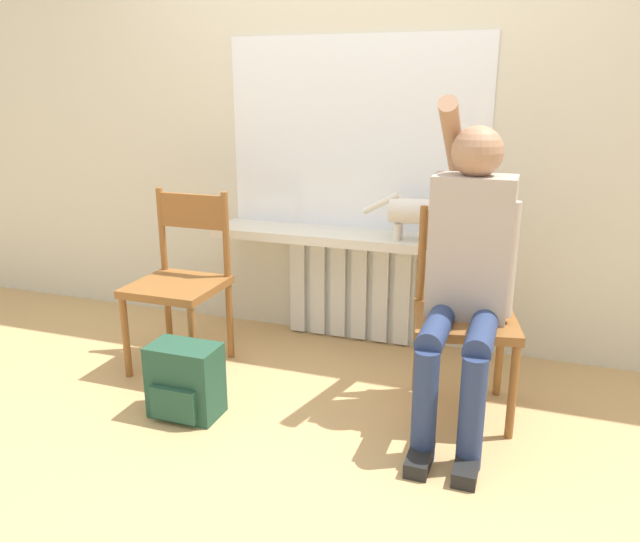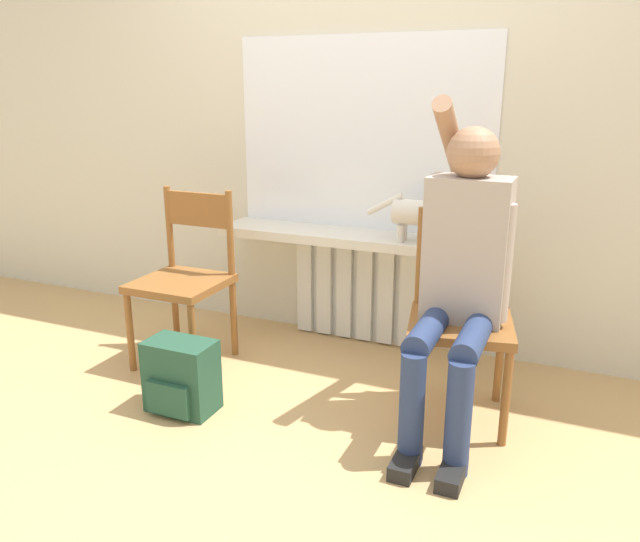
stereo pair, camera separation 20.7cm
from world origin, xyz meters
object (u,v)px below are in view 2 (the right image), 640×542
object	(u,v)px
chair_left	(185,276)
cat	(426,214)
person	(462,268)
chair_right	(461,315)
backpack	(181,377)

from	to	relation	value
chair_left	cat	bearing A→B (deg)	22.38
person	cat	xyz separation A→B (m)	(-0.30, 0.59, 0.09)
chair_right	backpack	xyz separation A→B (m)	(-1.15, -0.48, -0.31)
chair_right	cat	xyz separation A→B (m)	(-0.29, 0.47, 0.33)
chair_left	person	distance (m)	1.48
chair_left	chair_right	size ratio (longest dim) A/B	1.00
chair_right	person	xyz separation A→B (m)	(0.01, -0.11, 0.24)
person	backpack	bearing A→B (deg)	-162.60
cat	backpack	size ratio (longest dim) A/B	1.55
chair_right	person	world-z (taller)	person
chair_right	backpack	size ratio (longest dim) A/B	2.73
chair_left	person	xyz separation A→B (m)	(1.45, -0.11, 0.24)
backpack	cat	bearing A→B (deg)	47.82
chair_left	cat	distance (m)	1.29
chair_left	cat	world-z (taller)	chair_left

